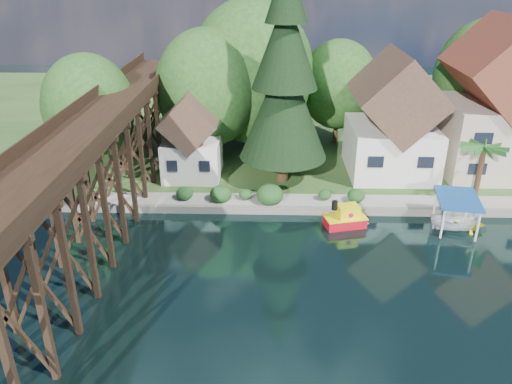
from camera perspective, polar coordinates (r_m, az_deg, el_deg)
ground at (r=33.32m, az=8.53°, el=-8.87°), size 140.00×140.00×0.00m
bank at (r=64.24m, az=5.22°, el=8.40°), size 140.00×52.00×0.50m
seawall at (r=40.64m, az=12.94°, el=-2.17°), size 60.00×0.40×0.62m
promenade at (r=42.13m, az=15.32°, el=-1.11°), size 50.00×2.60×0.06m
trestle_bridge at (r=37.10m, az=-17.23°, el=3.20°), size 4.12×44.18×9.30m
house_left at (r=46.81m, az=15.38°, el=7.58°), size 7.64×8.64×11.02m
house_center at (r=49.84m, az=25.63°, el=8.59°), size 8.65×9.18×13.89m
shed at (r=44.96m, az=-7.36°, el=5.81°), size 5.09×5.40×7.85m
bg_trees at (r=50.25m, az=7.53°, el=11.94°), size 49.90×13.30×10.57m
shrubs at (r=40.55m, az=0.75°, el=-0.11°), size 15.76×2.47×1.70m
conifer at (r=42.13m, az=3.29°, el=12.65°), size 7.56×7.56×18.61m
palm_tree at (r=43.24m, az=24.61°, el=4.41°), size 4.26×4.26×5.02m
tugboat at (r=38.44m, az=10.18°, el=-2.94°), size 3.41×2.38×2.25m
boat_white_a at (r=38.76m, az=10.29°, el=-3.22°), size 3.94×3.19×0.72m
boat_canopy at (r=39.83m, az=21.79°, el=-2.61°), size 3.57×4.63×2.72m
boat_yellow at (r=40.74m, az=23.21°, el=-3.16°), size 2.63×2.40×1.18m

